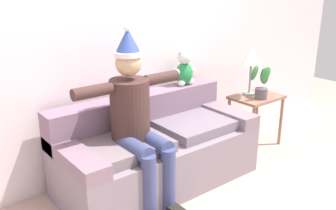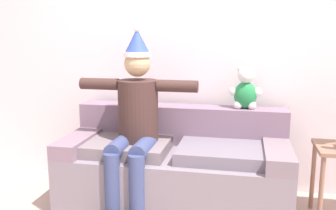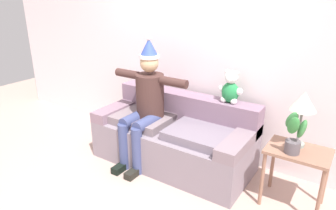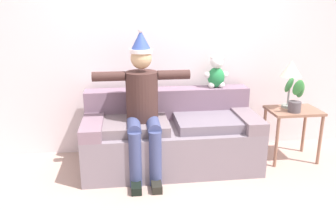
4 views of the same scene
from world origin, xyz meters
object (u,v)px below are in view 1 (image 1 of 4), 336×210
couch (156,150)px  teddy_bear (184,69)px  side_table (256,105)px  person_seated (136,117)px  potted_plant (261,82)px  table_lamp (252,58)px

couch → teddy_bear: size_ratio=5.01×
teddy_bear → side_table: bearing=-19.7°
person_seated → teddy_bear: person_seated is taller
couch → teddy_bear: 0.92m
potted_plant → person_seated: bearing=-178.9°
couch → person_seated: bearing=-153.3°
couch → side_table: size_ratio=3.11×
person_seated → side_table: 1.77m
teddy_bear → potted_plant: size_ratio=0.96×
couch → side_table: 1.44m
couch → teddy_bear: teddy_bear is taller
person_seated → potted_plant: 1.69m
side_table → person_seated: bearing=-176.1°
teddy_bear → side_table: size_ratio=0.62×
couch → table_lamp: bearing=1.8°
side_table → table_lamp: size_ratio=1.12×
table_lamp → potted_plant: (-0.01, -0.17, -0.24)m
person_seated → potted_plant: person_seated is taller
teddy_bear → couch: bearing=-155.5°
couch → side_table: couch is taller
table_lamp → person_seated: bearing=-173.2°
table_lamp → potted_plant: table_lamp is taller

